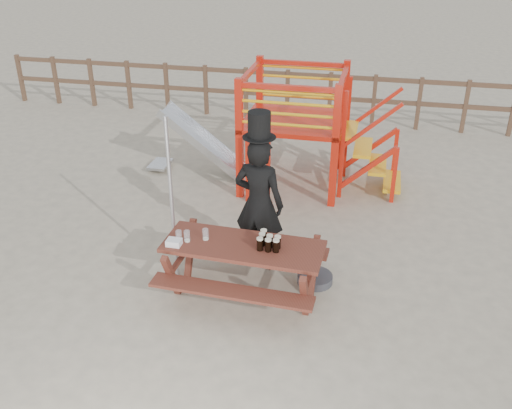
% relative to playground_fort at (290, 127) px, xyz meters
% --- Properties ---
extents(ground, '(60.00, 60.00, 0.00)m').
position_rel_playground_fort_xyz_m(ground, '(-0.12, -3.58, -1.07)').
color(ground, '#B8AA8F').
rests_on(ground, ground).
extents(back_fence, '(15.09, 0.09, 1.20)m').
position_rel_playground_fort_xyz_m(back_fence, '(-0.12, 3.42, -0.34)').
color(back_fence, brown).
rests_on(back_fence, ground).
extents(playground_fort, '(4.71, 1.84, 2.10)m').
position_rel_playground_fort_xyz_m(playground_fort, '(0.00, 0.00, 0.00)').
color(playground_fort, red).
rests_on(playground_fort, ground).
extents(picnic_table, '(2.06, 1.46, 0.78)m').
position_rel_playground_fort_xyz_m(picnic_table, '(0.02, -3.59, -0.58)').
color(picnic_table, brown).
rests_on(picnic_table, ground).
extents(man_with_hat, '(0.76, 0.56, 2.26)m').
position_rel_playground_fort_xyz_m(man_with_hat, '(0.05, -2.81, -0.06)').
color(man_with_hat, black).
rests_on(man_with_hat, ground).
extents(metal_pole, '(0.05, 0.05, 2.29)m').
position_rel_playground_fort_xyz_m(metal_pole, '(-0.99, -3.33, 0.07)').
color(metal_pole, '#B2B2B7').
rests_on(metal_pole, ground).
extents(parasol_base, '(0.48, 0.48, 0.20)m').
position_rel_playground_fort_xyz_m(parasol_base, '(0.89, -3.09, -1.02)').
color(parasol_base, '#39383E').
rests_on(parasol_base, ground).
extents(paper_bag, '(0.18, 0.14, 0.08)m').
position_rel_playground_fort_xyz_m(paper_bag, '(-0.81, -3.79, -0.25)').
color(paper_bag, white).
rests_on(paper_bag, picnic_table).
extents(stout_pints, '(0.28, 0.29, 0.17)m').
position_rel_playground_fort_xyz_m(stout_pints, '(0.34, -3.59, -0.21)').
color(stout_pints, black).
rests_on(stout_pints, picnic_table).
extents(empty_glasses, '(0.39, 0.20, 0.15)m').
position_rel_playground_fort_xyz_m(empty_glasses, '(-0.65, -3.64, -0.23)').
color(empty_glasses, silver).
rests_on(empty_glasses, picnic_table).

